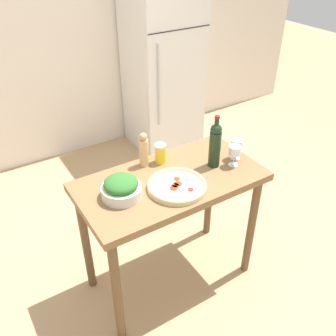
% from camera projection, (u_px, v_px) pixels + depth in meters
% --- Properties ---
extents(ground_plane, '(14.00, 14.00, 0.00)m').
position_uv_depth(ground_plane, '(170.00, 276.00, 2.80)').
color(ground_plane, tan).
extents(wall_back, '(6.40, 0.08, 2.60)m').
position_uv_depth(wall_back, '(51.00, 34.00, 3.58)').
color(wall_back, silver).
rests_on(wall_back, ground_plane).
extents(refrigerator, '(0.71, 0.66, 1.87)m').
position_uv_depth(refrigerator, '(163.00, 63.00, 3.98)').
color(refrigerator, silver).
rests_on(refrigerator, ground_plane).
extents(prep_counter, '(1.16, 0.60, 0.90)m').
position_uv_depth(prep_counter, '(171.00, 195.00, 2.37)').
color(prep_counter, brown).
rests_on(prep_counter, ground_plane).
extents(wine_bottle, '(0.07, 0.07, 0.35)m').
position_uv_depth(wine_bottle, '(215.00, 144.00, 2.33)').
color(wine_bottle, black).
rests_on(wine_bottle, prep_counter).
extents(wine_glass_near, '(0.08, 0.08, 0.14)m').
position_uv_depth(wine_glass_near, '(235.00, 151.00, 2.36)').
color(wine_glass_near, silver).
rests_on(wine_glass_near, prep_counter).
extents(wine_glass_far, '(0.08, 0.08, 0.14)m').
position_uv_depth(wine_glass_far, '(237.00, 145.00, 2.43)').
color(wine_glass_far, silver).
rests_on(wine_glass_far, prep_counter).
extents(pepper_mill, '(0.06, 0.06, 0.23)m').
position_uv_depth(pepper_mill, '(144.00, 150.00, 2.36)').
color(pepper_mill, tan).
rests_on(pepper_mill, prep_counter).
extents(salad_bowl, '(0.23, 0.23, 0.13)m').
position_uv_depth(salad_bowl, '(121.00, 188.00, 2.12)').
color(salad_bowl, silver).
rests_on(salad_bowl, prep_counter).
extents(homemade_pizza, '(0.35, 0.35, 0.04)m').
position_uv_depth(homemade_pizza, '(177.00, 186.00, 2.20)').
color(homemade_pizza, '#DBC189').
rests_on(homemade_pizza, prep_counter).
extents(salt_canister, '(0.07, 0.07, 0.13)m').
position_uv_depth(salt_canister, '(160.00, 153.00, 2.41)').
color(salt_canister, yellow).
rests_on(salt_canister, prep_counter).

